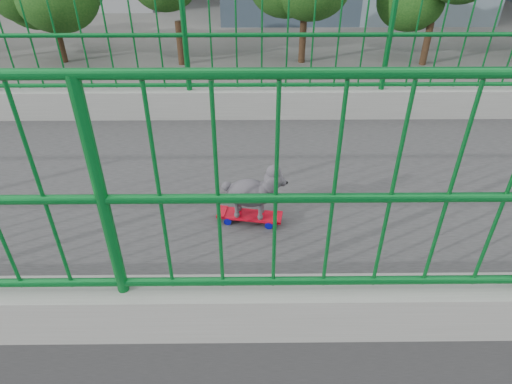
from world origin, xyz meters
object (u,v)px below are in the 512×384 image
object	(u,v)px
poodle	(253,191)
car_7	(184,150)
skateboard	(250,216)
car_3	(322,118)

from	to	relation	value
poodle	car_7	world-z (taller)	poodle
skateboard	poodle	size ratio (longest dim) A/B	1.06
car_3	car_7	bearing A→B (deg)	118.14
skateboard	car_3	world-z (taller)	skateboard
poodle	car_3	xyz separation A→B (m)	(-16.06, 3.24, -6.61)
car_7	car_3	bearing A→B (deg)	-61.86
poodle	skateboard	bearing A→B (deg)	-90.00
skateboard	poodle	world-z (taller)	poodle
car_7	poodle	bearing A→B (deg)	-167.97
car_3	poodle	bearing A→B (deg)	168.59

